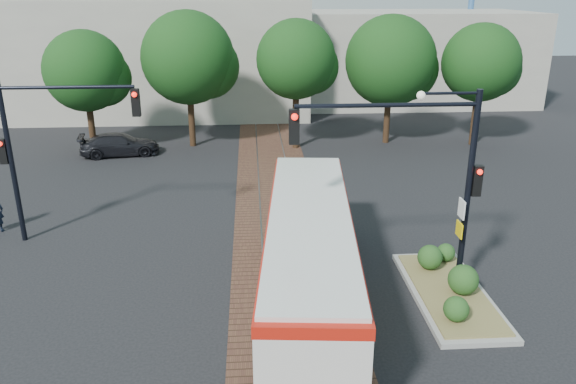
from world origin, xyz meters
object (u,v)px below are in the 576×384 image
city_bus (309,254)px  signal_pole_main (428,164)px  traffic_island (449,285)px  signal_pole_left (41,138)px  parked_car (120,144)px

city_bus → signal_pole_main: size_ratio=1.85×
traffic_island → signal_pole_left: bearing=159.6°
signal_pole_left → traffic_island: bearing=-20.4°
signal_pole_left → parked_car: 11.54m
signal_pole_left → parked_car: size_ratio=1.41×
city_bus → signal_pole_main: 4.20m
city_bus → signal_pole_left: signal_pole_left is taller
city_bus → signal_pole_left: size_ratio=1.85×
city_bus → traffic_island: 4.50m
traffic_island → signal_pole_main: signal_pole_main is taller
signal_pole_main → signal_pole_left: bearing=158.6°
signal_pole_left → parked_car: signal_pole_left is taller
traffic_island → signal_pole_left: 14.50m
traffic_island → parked_car: parked_car is taller
signal_pole_main → signal_pole_left: size_ratio=1.00×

